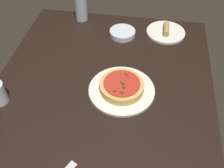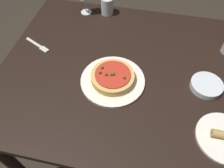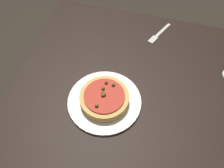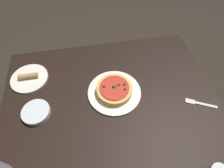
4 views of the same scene
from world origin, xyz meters
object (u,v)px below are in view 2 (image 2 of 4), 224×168
at_px(dining_table, 121,80).
at_px(side_plate, 224,137).
at_px(fork, 38,46).
at_px(dinner_plate, 113,80).
at_px(pizza, 113,77).
at_px(side_bowl, 206,85).
at_px(water_cup, 107,6).

relative_size(dining_table, side_plate, 5.47).
xyz_separation_m(fork, side_plate, (0.89, -0.33, 0.01)).
height_order(dinner_plate, fork, dinner_plate).
distance_m(pizza, side_plate, 0.50).
bearing_deg(dinner_plate, side_bowl, 7.32).
bearing_deg(side_bowl, water_cup, 140.89).
height_order(pizza, fork, pizza).
height_order(side_bowl, side_plate, side_plate).
bearing_deg(side_plate, water_cup, 131.67).
height_order(fork, side_plate, side_plate).
height_order(dining_table, dinner_plate, dinner_plate).
xyz_separation_m(dining_table, pizza, (-0.03, -0.09, 0.13)).
distance_m(dining_table, dinner_plate, 0.14).
bearing_deg(pizza, fork, 161.00).
bearing_deg(dinner_plate, fork, 161.01).
relative_size(dinner_plate, water_cup, 2.98).
distance_m(dining_table, pizza, 0.16).
bearing_deg(fork, dinner_plate, 6.92).
distance_m(dinner_plate, pizza, 0.03).
height_order(side_bowl, fork, side_bowl).
bearing_deg(dining_table, pizza, -106.11).
bearing_deg(side_bowl, fork, 173.60).
xyz_separation_m(side_bowl, fork, (-0.84, 0.09, -0.01)).
xyz_separation_m(pizza, fork, (-0.43, 0.15, -0.03)).
relative_size(dinner_plate, side_plate, 1.38).
relative_size(water_cup, side_plate, 0.46).
distance_m(side_bowl, side_plate, 0.24).
bearing_deg(pizza, side_bowl, 7.32).
distance_m(fork, side_plate, 0.95).
bearing_deg(water_cup, fork, -129.03).
height_order(water_cup, side_plate, water_cup).
bearing_deg(pizza, dinner_plate, 14.57).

